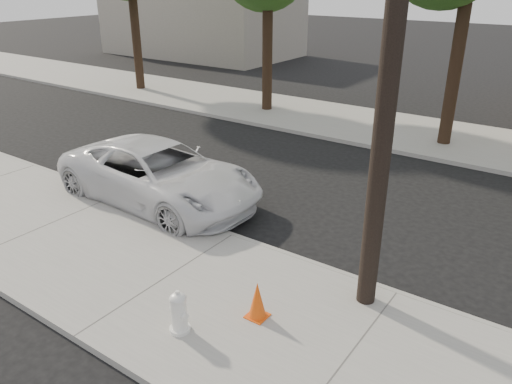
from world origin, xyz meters
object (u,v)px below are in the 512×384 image
police_cruiser (159,174)px  traffic_cone (257,300)px  fire_hydrant (179,313)px  utility_pole (392,50)px

police_cruiser → traffic_cone: police_cruiser is taller
police_cruiser → traffic_cone: (5.15, -2.74, -0.33)m
fire_hydrant → traffic_cone: (0.86, 1.07, -0.02)m
utility_pole → fire_hydrant: 5.44m
utility_pole → police_cruiser: (-6.52, 1.16, -3.87)m
utility_pole → fire_hydrant: utility_pole is taller
fire_hydrant → traffic_cone: fire_hydrant is taller
utility_pole → fire_hydrant: bearing=-130.1°
utility_pole → police_cruiser: bearing=169.9°
traffic_cone → fire_hydrant: bearing=-128.8°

